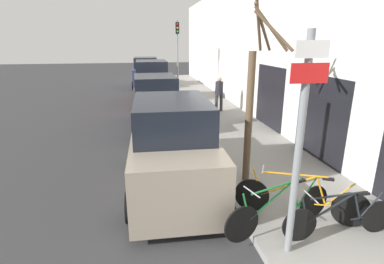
{
  "coord_description": "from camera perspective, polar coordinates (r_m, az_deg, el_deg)",
  "views": [
    {
      "loc": [
        -0.87,
        -0.6,
        3.48
      ],
      "look_at": [
        0.46,
        6.87,
        1.16
      ],
      "focal_mm": 28.0,
      "sensor_mm": 36.0,
      "label": 1
    }
  ],
  "objects": [
    {
      "name": "parked_car_0",
      "position": [
        7.21,
        -3.87,
        -3.02
      ],
      "size": [
        2.18,
        4.7,
        2.22
      ],
      "rotation": [
        0.0,
        0.0,
        -0.03
      ],
      "color": "gray",
      "rests_on": "ground"
    },
    {
      "name": "pedestrian_near",
      "position": [
        14.7,
        5.19,
        7.66
      ],
      "size": [
        0.42,
        0.37,
        1.68
      ],
      "rotation": [
        0.0,
        0.0,
        0.35
      ],
      "color": "#333338",
      "rests_on": "sidewalk_curb"
    },
    {
      "name": "building_facade",
      "position": [
        15.42,
        10.11,
        15.77
      ],
      "size": [
        0.23,
        32.0,
        6.5
      ],
      "color": "silver",
      "rests_on": "ground"
    },
    {
      "name": "bicycle_2",
      "position": [
        6.26,
        19.77,
        -11.98
      ],
      "size": [
        2.24,
        1.19,
        0.95
      ],
      "rotation": [
        0.0,
        0.0,
        1.09
      ],
      "color": "black",
      "rests_on": "sidewalk_curb"
    },
    {
      "name": "signpost",
      "position": [
        4.7,
        19.8,
        -1.97
      ],
      "size": [
        0.56,
        0.13,
        3.49
      ],
      "color": "gray",
      "rests_on": "sidewalk_curb"
    },
    {
      "name": "bicycle_1",
      "position": [
        5.82,
        16.44,
        -14.02
      ],
      "size": [
        2.28,
        0.74,
        0.94
      ],
      "rotation": [
        0.0,
        0.0,
        1.85
      ],
      "color": "black",
      "rests_on": "sidewalk_curb"
    },
    {
      "name": "traffic_light",
      "position": [
        18.46,
        -2.78,
        15.56
      ],
      "size": [
        0.2,
        0.3,
        4.5
      ],
      "color": "gray",
      "rests_on": "sidewalk_curb"
    },
    {
      "name": "bicycle_0",
      "position": [
        6.01,
        26.34,
        -14.46
      ],
      "size": [
        2.14,
        0.44,
        0.86
      ],
      "rotation": [
        0.0,
        0.0,
        1.56
      ],
      "color": "black",
      "rests_on": "sidewalk_curb"
    },
    {
      "name": "street_tree",
      "position": [
        7.17,
        11.43,
        5.97
      ],
      "size": [
        0.92,
        1.42,
        4.36
      ],
      "color": "brown",
      "rests_on": "sidewalk_curb"
    },
    {
      "name": "sidewalk_curb",
      "position": [
        15.39,
        3.25,
        4.15
      ],
      "size": [
        3.2,
        32.0,
        0.15
      ],
      "color": "gray",
      "rests_on": "ground"
    },
    {
      "name": "ground_plane",
      "position": [
        12.33,
        -5.59,
        0.49
      ],
      "size": [
        80.0,
        80.0,
        0.0
      ],
      "primitive_type": "plane",
      "color": "#333335"
    },
    {
      "name": "parked_car_2",
      "position": [
        17.9,
        -7.64,
        9.12
      ],
      "size": [
        2.17,
        4.8,
        2.41
      ],
      "rotation": [
        0.0,
        0.0,
        -0.01
      ],
      "color": "maroon",
      "rests_on": "ground"
    },
    {
      "name": "parked_car_3",
      "position": [
        23.84,
        -8.75,
        10.92
      ],
      "size": [
        2.2,
        4.36,
        2.29
      ],
      "rotation": [
        0.0,
        0.0,
        -0.04
      ],
      "color": "navy",
      "rests_on": "ground"
    },
    {
      "name": "parked_car_1",
      "position": [
        12.35,
        -6.95,
        5.22
      ],
      "size": [
        2.03,
        4.32,
        2.17
      ],
      "rotation": [
        0.0,
        0.0,
        0.01
      ],
      "color": "black",
      "rests_on": "ground"
    }
  ]
}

